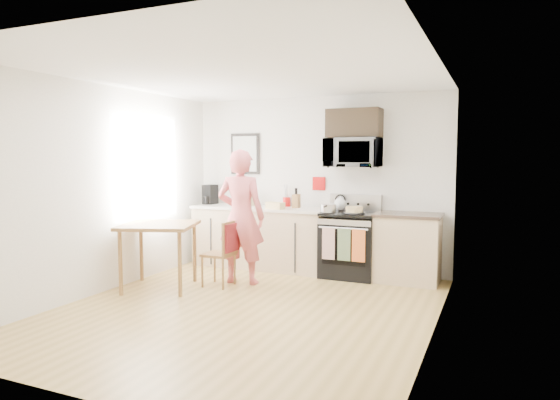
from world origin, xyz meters
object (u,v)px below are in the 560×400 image
at_px(dining_table, 159,231).
at_px(chair, 227,245).
at_px(person, 241,217).
at_px(cake, 354,210).
at_px(range, 350,246).
at_px(microwave, 353,153).

distance_m(dining_table, chair, 0.89).
distance_m(person, dining_table, 1.09).
distance_m(chair, cake, 1.81).
height_order(range, dining_table, range).
bearing_deg(dining_table, microwave, 39.28).
bearing_deg(dining_table, chair, 27.54).
xyz_separation_m(range, cake, (0.10, -0.15, 0.53)).
bearing_deg(chair, person, 74.18).
height_order(microwave, dining_table, microwave).
relative_size(person, dining_table, 1.80).
relative_size(microwave, cake, 2.66).
bearing_deg(cake, dining_table, -146.42).
bearing_deg(microwave, chair, -135.26).
height_order(person, cake, person).
bearing_deg(cake, person, -149.59).
distance_m(microwave, dining_table, 2.88).
relative_size(range, microwave, 1.53).
xyz_separation_m(dining_table, chair, (0.77, 0.40, -0.19)).
height_order(range, microwave, microwave).
xyz_separation_m(microwave, dining_table, (-2.09, -1.71, -1.01)).
bearing_deg(range, chair, -137.64).
xyz_separation_m(range, chair, (-1.32, -1.20, 0.12)).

